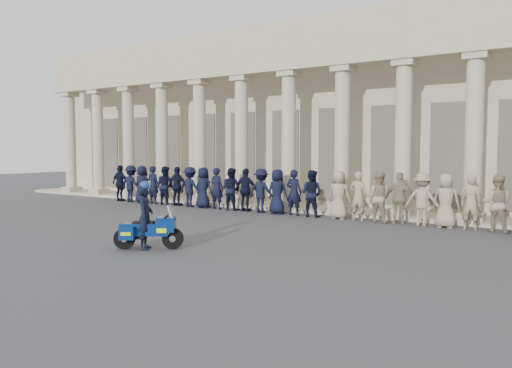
% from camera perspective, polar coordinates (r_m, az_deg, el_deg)
% --- Properties ---
extents(ground, '(90.00, 90.00, 0.00)m').
position_cam_1_polar(ground, '(15.60, -6.70, -6.39)').
color(ground, '#3B3B3D').
rests_on(ground, ground).
extents(building, '(40.00, 12.50, 9.00)m').
position_cam_1_polar(building, '(28.33, 12.87, 7.38)').
color(building, tan).
rests_on(building, ground).
extents(officer_rank, '(19.54, 0.74, 1.95)m').
position_cam_1_polar(officer_rank, '(21.99, 0.63, -0.78)').
color(officer_rank, black).
rests_on(officer_rank, ground).
extents(motorcycle, '(1.70, 1.35, 1.26)m').
position_cam_1_polar(motorcycle, '(14.36, -12.12, -5.16)').
color(motorcycle, black).
rests_on(motorcycle, ground).
extents(rider, '(0.74, 0.80, 1.92)m').
position_cam_1_polar(rider, '(14.32, -12.57, -3.54)').
color(rider, black).
rests_on(rider, ground).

